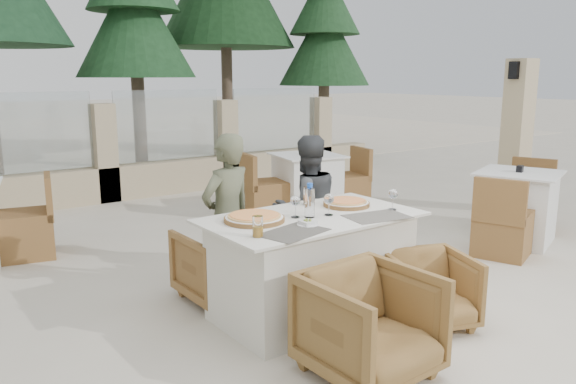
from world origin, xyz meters
TOP-DOWN VIEW (x-y plane):
  - ground at (0.00, 0.00)m, footprint 80.00×80.00m
  - perimeter_wall_far at (0.00, 4.80)m, footprint 10.00×0.34m
  - lantern_pillar at (4.20, 1.00)m, footprint 0.34×0.34m
  - pine_centre at (1.50, 7.20)m, footprint 2.20×2.20m
  - pine_far_right at (5.50, 6.50)m, footprint 1.98×1.98m
  - dining_table at (-0.09, -0.03)m, footprint 1.60×0.90m
  - placemat_near_left at (-0.47, -0.31)m, footprint 0.51×0.40m
  - placemat_near_right at (0.28, -0.33)m, footprint 0.50×0.38m
  - pizza_left at (-0.52, 0.09)m, footprint 0.57×0.57m
  - pizza_right at (0.33, 0.06)m, footprint 0.41×0.41m
  - water_bottle at (-0.13, -0.05)m, footprint 0.10×0.10m
  - wine_glass_centre at (-0.22, 0.01)m, footprint 0.08×0.08m
  - wine_glass_near at (0.02, -0.09)m, footprint 0.09×0.09m
  - wine_glass_corner at (0.53, -0.25)m, footprint 0.09×0.09m
  - beer_glass_left at (-0.71, -0.25)m, footprint 0.09×0.09m
  - beer_glass_right at (0.11, 0.27)m, footprint 0.10×0.10m
  - olive_dish at (-0.28, -0.22)m, footprint 0.13×0.13m
  - armchair_far_left at (-0.49, 0.64)m, footprint 0.63×0.65m
  - armchair_far_right at (0.47, 0.83)m, footprint 0.65×0.66m
  - armchair_near_left at (-0.37, -0.94)m, footprint 0.71×0.73m
  - armchair_near_right at (0.48, -0.68)m, footprint 0.74×0.75m
  - diner_left at (-0.44, 0.60)m, footprint 0.55×0.42m
  - diner_right at (0.36, 0.59)m, footprint 0.72×0.61m
  - bg_table_b at (1.92, 2.57)m, footprint 1.77×1.14m
  - bg_table_c at (2.91, 0.14)m, footprint 1.82×1.33m

SIDE VIEW (x-z plane):
  - ground at x=0.00m, z-range 0.00..0.00m
  - armchair_near_right at x=0.48m, z-range 0.00..0.53m
  - armchair_far_right at x=0.47m, z-range 0.00..0.54m
  - armchair_far_left at x=-0.49m, z-range 0.00..0.58m
  - armchair_near_left at x=-0.37m, z-range 0.00..0.65m
  - dining_table at x=-0.09m, z-range 0.00..0.77m
  - bg_table_b at x=1.92m, z-range 0.00..0.77m
  - bg_table_c at x=2.91m, z-range 0.00..0.77m
  - diner_right at x=0.36m, z-range 0.00..1.29m
  - diner_left at x=-0.44m, z-range 0.00..1.35m
  - placemat_near_left at x=-0.47m, z-range 0.77..0.77m
  - placemat_near_right at x=0.28m, z-range 0.77..0.77m
  - olive_dish at x=-0.28m, z-range 0.77..0.81m
  - pizza_right at x=0.33m, z-range 0.77..0.82m
  - pizza_left at x=-0.52m, z-range 0.77..0.83m
  - perimeter_wall_far at x=0.00m, z-range 0.00..1.60m
  - beer_glass_left at x=-0.71m, z-range 0.77..0.91m
  - beer_glass_right at x=0.11m, z-range 0.77..0.91m
  - wine_glass_centre at x=-0.22m, z-range 0.77..0.95m
  - wine_glass_near at x=0.02m, z-range 0.77..0.95m
  - wine_glass_corner at x=0.53m, z-range 0.77..0.95m
  - water_bottle at x=-0.13m, z-range 0.77..1.02m
  - lantern_pillar at x=4.20m, z-range 0.00..2.00m
  - pine_far_right at x=5.50m, z-range 0.00..4.50m
  - pine_centre at x=1.50m, z-range 0.00..5.00m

